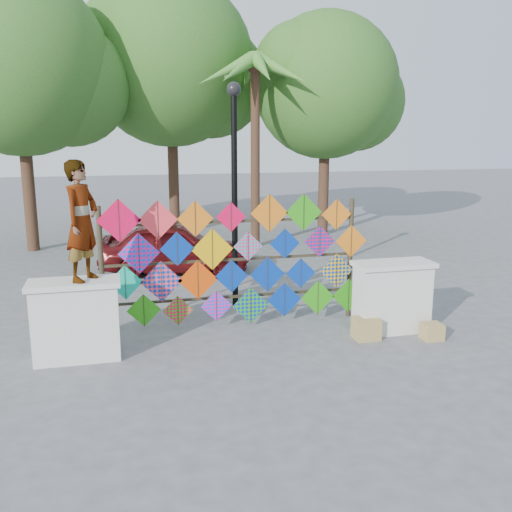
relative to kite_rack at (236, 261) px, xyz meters
name	(u,v)px	position (x,y,z in m)	size (l,w,h in m)	color
ground	(242,340)	(-0.05, -0.73, -1.23)	(80.00, 80.00, 0.00)	gray
parapet_left	(76,320)	(-2.75, -0.93, -0.58)	(1.40, 0.65, 1.28)	white
parapet_right	(392,296)	(2.65, -0.93, -0.58)	(1.40, 0.65, 1.28)	white
kite_rack	(236,261)	(0.00, 0.00, 0.00)	(4.92, 0.24, 2.44)	#32291B
tree_west	(22,65)	(-4.45, 8.30, 4.15)	(5.85, 5.20, 8.01)	#4C3020
tree_mid	(173,63)	(0.06, 10.30, 4.54)	(6.30, 5.60, 8.61)	#4C3020
tree_east	(328,87)	(5.04, 8.80, 3.76)	(5.40, 4.80, 7.42)	#4C3020
palm_tree	(255,83)	(2.15, 7.27, 3.72)	(3.62, 3.62, 5.83)	#4C3020
vendor_woman	(82,221)	(-2.57, -0.93, 0.97)	(0.67, 0.44, 1.84)	#99999E
sedan	(175,248)	(-0.64, 4.43, -0.59)	(1.52, 3.77, 1.29)	#540E10
lamppost	(234,175)	(0.25, 1.27, 1.46)	(0.28, 0.28, 4.46)	black
cardboard_box_near	(366,328)	(2.05, -1.19, -1.04)	(0.42, 0.37, 0.37)	tan
cardboard_box_far	(432,331)	(3.15, -1.49, -1.09)	(0.34, 0.31, 0.28)	tan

